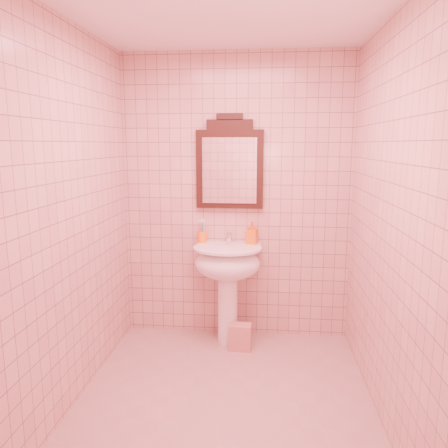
# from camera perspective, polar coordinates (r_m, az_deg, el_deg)

# --- Properties ---
(floor) EXTENTS (2.20, 2.20, 0.00)m
(floor) POSITION_cam_1_polar(r_m,az_deg,el_deg) (3.23, 0.07, -21.86)
(floor) COLOR tan
(floor) RESTS_ON ground
(back_wall) EXTENTS (2.00, 0.02, 2.50)m
(back_wall) POSITION_cam_1_polar(r_m,az_deg,el_deg) (3.86, 1.60, 3.34)
(back_wall) COLOR #D5A694
(back_wall) RESTS_ON floor
(pedestal_sink) EXTENTS (0.58, 0.58, 0.86)m
(pedestal_sink) POSITION_cam_1_polar(r_m,az_deg,el_deg) (3.76, 0.46, -6.02)
(pedestal_sink) COLOR white
(pedestal_sink) RESTS_ON floor
(faucet) EXTENTS (0.04, 0.16, 0.11)m
(faucet) POSITION_cam_1_polar(r_m,az_deg,el_deg) (3.82, 0.65, -1.72)
(faucet) COLOR white
(faucet) RESTS_ON pedestal_sink
(mirror) EXTENTS (0.58, 0.06, 0.81)m
(mirror) POSITION_cam_1_polar(r_m,az_deg,el_deg) (3.81, 0.75, 7.70)
(mirror) COLOR black
(mirror) RESTS_ON back_wall
(toothbrush_cup) EXTENTS (0.08, 0.08, 0.18)m
(toothbrush_cup) POSITION_cam_1_polar(r_m,az_deg,el_deg) (3.87, -2.88, -1.68)
(toothbrush_cup) COLOR orange
(toothbrush_cup) RESTS_ON pedestal_sink
(soap_dispenser) EXTENTS (0.11, 0.11, 0.20)m
(soap_dispenser) POSITION_cam_1_polar(r_m,az_deg,el_deg) (3.82, 3.70, -1.13)
(soap_dispenser) COLOR orange
(soap_dispenser) RESTS_ON pedestal_sink
(towel) EXTENTS (0.19, 0.13, 0.22)m
(towel) POSITION_cam_1_polar(r_m,az_deg,el_deg) (3.83, 2.14, -14.51)
(towel) COLOR tan
(towel) RESTS_ON floor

